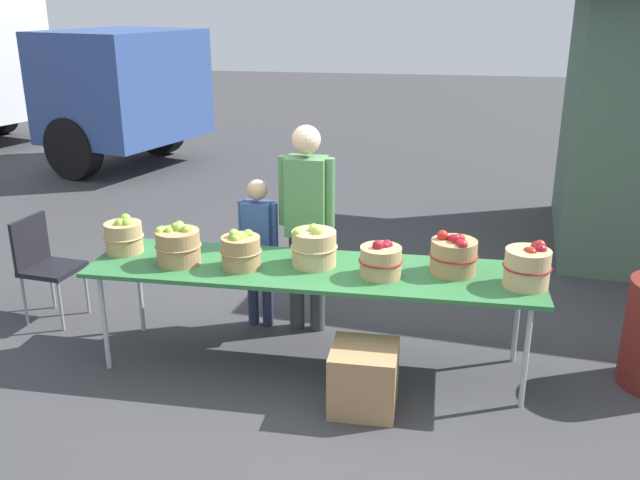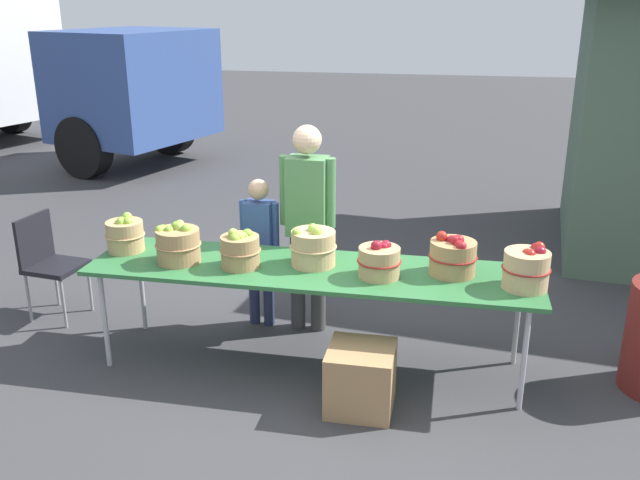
{
  "view_description": "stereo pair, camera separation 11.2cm",
  "coord_description": "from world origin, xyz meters",
  "px_view_note": "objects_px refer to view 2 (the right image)",
  "views": [
    {
      "loc": [
        0.81,
        -4.34,
        2.51
      ],
      "look_at": [
        0.0,
        0.3,
        0.85
      ],
      "focal_mm": 38.8,
      "sensor_mm": 36.0,
      "label": 1
    },
    {
      "loc": [
        0.92,
        -4.32,
        2.51
      ],
      "look_at": [
        0.0,
        0.3,
        0.85
      ],
      "focal_mm": 38.8,
      "sensor_mm": 36.0,
      "label": 2
    }
  ],
  "objects_px": {
    "apple_basket_green_0": "(125,235)",
    "produce_crate": "(361,378)",
    "apple_basket_red_1": "(453,256)",
    "child_customer": "(260,241)",
    "apple_basket_green_3": "(313,247)",
    "vendor_adult": "(308,213)",
    "apple_basket_green_2": "(240,249)",
    "folding_chair": "(48,258)",
    "apple_basket_red_0": "(379,261)",
    "market_table": "(312,272)",
    "apple_basket_red_2": "(527,268)",
    "apple_basket_green_1": "(178,244)"
  },
  "relations": [
    {
      "from": "apple_basket_red_0",
      "to": "apple_basket_red_1",
      "type": "height_order",
      "value": "apple_basket_red_1"
    },
    {
      "from": "produce_crate",
      "to": "apple_basket_green_1",
      "type": "bearing_deg",
      "value": 163.16
    },
    {
      "from": "apple_basket_green_0",
      "to": "vendor_adult",
      "type": "height_order",
      "value": "vendor_adult"
    },
    {
      "from": "apple_basket_green_3",
      "to": "child_customer",
      "type": "bearing_deg",
      "value": 136.02
    },
    {
      "from": "folding_chair",
      "to": "produce_crate",
      "type": "height_order",
      "value": "folding_chair"
    },
    {
      "from": "apple_basket_green_3",
      "to": "market_table",
      "type": "bearing_deg",
      "value": -86.89
    },
    {
      "from": "apple_basket_red_2",
      "to": "produce_crate",
      "type": "xyz_separation_m",
      "value": [
        -0.99,
        -0.41,
        -0.67
      ]
    },
    {
      "from": "apple_basket_red_0",
      "to": "vendor_adult",
      "type": "bearing_deg",
      "value": 134.48
    },
    {
      "from": "market_table",
      "to": "child_customer",
      "type": "distance_m",
      "value": 0.78
    },
    {
      "from": "apple_basket_green_3",
      "to": "apple_basket_red_0",
      "type": "xyz_separation_m",
      "value": [
        0.48,
        -0.13,
        -0.02
      ]
    },
    {
      "from": "apple_basket_red_1",
      "to": "apple_basket_green_3",
      "type": "bearing_deg",
      "value": -179.14
    },
    {
      "from": "apple_basket_red_1",
      "to": "folding_chair",
      "type": "distance_m",
      "value": 3.26
    },
    {
      "from": "apple_basket_green_0",
      "to": "apple_basket_green_1",
      "type": "relative_size",
      "value": 0.89
    },
    {
      "from": "apple_basket_green_2",
      "to": "folding_chair",
      "type": "bearing_deg",
      "value": 165.56
    },
    {
      "from": "vendor_adult",
      "to": "apple_basket_green_0",
      "type": "bearing_deg",
      "value": 23.19
    },
    {
      "from": "apple_basket_green_1",
      "to": "apple_basket_red_0",
      "type": "relative_size",
      "value": 1.09
    },
    {
      "from": "apple_basket_green_0",
      "to": "apple_basket_green_2",
      "type": "xyz_separation_m",
      "value": [
        0.92,
        -0.15,
        0.0
      ]
    },
    {
      "from": "apple_basket_red_0",
      "to": "apple_basket_green_0",
      "type": "bearing_deg",
      "value": 175.73
    },
    {
      "from": "folding_chair",
      "to": "apple_basket_red_0",
      "type": "bearing_deg",
      "value": -92.06
    },
    {
      "from": "apple_basket_red_1",
      "to": "child_customer",
      "type": "bearing_deg",
      "value": 161.44
    },
    {
      "from": "apple_basket_red_2",
      "to": "child_customer",
      "type": "height_order",
      "value": "child_customer"
    },
    {
      "from": "apple_basket_green_3",
      "to": "produce_crate",
      "type": "relative_size",
      "value": 0.78
    },
    {
      "from": "apple_basket_green_3",
      "to": "apple_basket_red_1",
      "type": "bearing_deg",
      "value": 0.86
    },
    {
      "from": "apple_basket_red_2",
      "to": "folding_chair",
      "type": "relative_size",
      "value": 0.36
    },
    {
      "from": "vendor_adult",
      "to": "produce_crate",
      "type": "xyz_separation_m",
      "value": [
        0.57,
        -1.05,
        -0.75
      ]
    },
    {
      "from": "produce_crate",
      "to": "apple_basket_red_0",
      "type": "bearing_deg",
      "value": 82.76
    },
    {
      "from": "folding_chair",
      "to": "child_customer",
      "type": "bearing_deg",
      "value": -76.62
    },
    {
      "from": "apple_basket_green_0",
      "to": "apple_basket_red_0",
      "type": "relative_size",
      "value": 0.97
    },
    {
      "from": "apple_basket_green_1",
      "to": "apple_basket_red_0",
      "type": "height_order",
      "value": "apple_basket_green_1"
    },
    {
      "from": "market_table",
      "to": "folding_chair",
      "type": "distance_m",
      "value": 2.32
    },
    {
      "from": "child_customer",
      "to": "vendor_adult",
      "type": "bearing_deg",
      "value": -176.45
    },
    {
      "from": "apple_basket_green_3",
      "to": "produce_crate",
      "type": "distance_m",
      "value": 0.96
    },
    {
      "from": "apple_basket_green_0",
      "to": "apple_basket_green_1",
      "type": "height_order",
      "value": "apple_basket_green_1"
    },
    {
      "from": "child_customer",
      "to": "produce_crate",
      "type": "bearing_deg",
      "value": 136.46
    },
    {
      "from": "apple_basket_red_0",
      "to": "apple_basket_red_2",
      "type": "relative_size",
      "value": 0.96
    },
    {
      "from": "apple_basket_green_0",
      "to": "vendor_adult",
      "type": "xyz_separation_m",
      "value": [
        1.26,
        0.49,
        0.09
      ]
    },
    {
      "from": "market_table",
      "to": "apple_basket_red_0",
      "type": "distance_m",
      "value": 0.5
    },
    {
      "from": "apple_basket_green_0",
      "to": "produce_crate",
      "type": "relative_size",
      "value": 0.68
    },
    {
      "from": "market_table",
      "to": "apple_basket_green_0",
      "type": "bearing_deg",
      "value": 176.96
    },
    {
      "from": "apple_basket_green_0",
      "to": "child_customer",
      "type": "distance_m",
      "value": 1.02
    },
    {
      "from": "produce_crate",
      "to": "apple_basket_red_2",
      "type": "bearing_deg",
      "value": 22.37
    },
    {
      "from": "vendor_adult",
      "to": "folding_chair",
      "type": "height_order",
      "value": "vendor_adult"
    },
    {
      "from": "apple_basket_green_0",
      "to": "produce_crate",
      "type": "height_order",
      "value": "apple_basket_green_0"
    },
    {
      "from": "apple_basket_green_2",
      "to": "produce_crate",
      "type": "distance_m",
      "value": 1.19
    },
    {
      "from": "child_customer",
      "to": "produce_crate",
      "type": "relative_size",
      "value": 2.87
    },
    {
      "from": "child_customer",
      "to": "apple_basket_red_1",
      "type": "bearing_deg",
      "value": 165.64
    },
    {
      "from": "apple_basket_green_1",
      "to": "folding_chair",
      "type": "bearing_deg",
      "value": 161.23
    },
    {
      "from": "apple_basket_green_2",
      "to": "apple_basket_red_0",
      "type": "distance_m",
      "value": 0.96
    },
    {
      "from": "apple_basket_green_0",
      "to": "apple_basket_red_1",
      "type": "xyz_separation_m",
      "value": [
        2.36,
        0.0,
        0.01
      ]
    },
    {
      "from": "apple_basket_green_1",
      "to": "apple_basket_green_2",
      "type": "relative_size",
      "value": 1.13
    }
  ]
}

